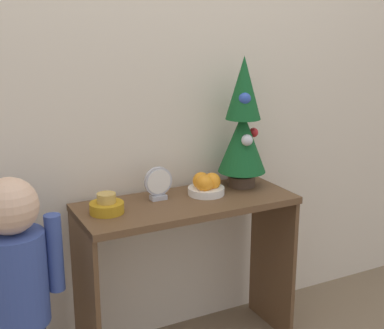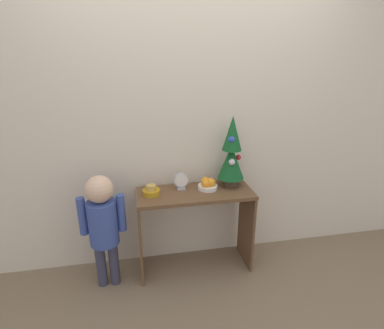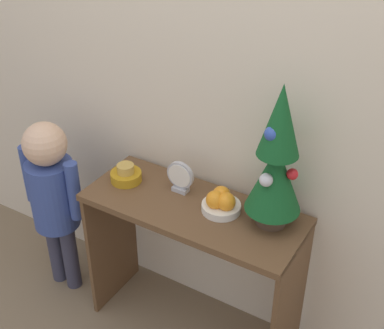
{
  "view_description": "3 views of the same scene",
  "coord_description": "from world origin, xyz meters",
  "px_view_note": "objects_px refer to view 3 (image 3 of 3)",
  "views": [
    {
      "loc": [
        -0.97,
        -1.76,
        1.49
      ],
      "look_at": [
        0.04,
        0.21,
        0.88
      ],
      "focal_mm": 50.0,
      "sensor_mm": 36.0,
      "label": 1
    },
    {
      "loc": [
        -0.44,
        -2.0,
        1.76
      ],
      "look_at": [
        -0.02,
        0.23,
        0.96
      ],
      "focal_mm": 28.0,
      "sensor_mm": 36.0,
      "label": 2
    },
    {
      "loc": [
        0.92,
        -1.35,
        2.07
      ],
      "look_at": [
        -0.01,
        0.21,
        0.93
      ],
      "focal_mm": 50.0,
      "sensor_mm": 36.0,
      "label": 3
    }
  ],
  "objects_px": {
    "singing_bowl": "(126,175)",
    "child_figure": "(52,190)",
    "desk_clock": "(180,177)",
    "mini_tree": "(277,161)",
    "fruit_bowl": "(221,202)"
  },
  "relations": [
    {
      "from": "fruit_bowl",
      "to": "desk_clock",
      "type": "height_order",
      "value": "desk_clock"
    },
    {
      "from": "fruit_bowl",
      "to": "desk_clock",
      "type": "xyz_separation_m",
      "value": [
        -0.22,
        0.03,
        0.03
      ]
    },
    {
      "from": "singing_bowl",
      "to": "child_figure",
      "type": "bearing_deg",
      "value": -166.08
    },
    {
      "from": "mini_tree",
      "to": "singing_bowl",
      "type": "height_order",
      "value": "mini_tree"
    },
    {
      "from": "mini_tree",
      "to": "child_figure",
      "type": "bearing_deg",
      "value": -171.68
    },
    {
      "from": "mini_tree",
      "to": "fruit_bowl",
      "type": "bearing_deg",
      "value": -170.32
    },
    {
      "from": "singing_bowl",
      "to": "child_figure",
      "type": "relative_size",
      "value": 0.15
    },
    {
      "from": "child_figure",
      "to": "mini_tree",
      "type": "bearing_deg",
      "value": 8.32
    },
    {
      "from": "fruit_bowl",
      "to": "child_figure",
      "type": "bearing_deg",
      "value": -172.01
    },
    {
      "from": "fruit_bowl",
      "to": "singing_bowl",
      "type": "distance_m",
      "value": 0.47
    },
    {
      "from": "desk_clock",
      "to": "child_figure",
      "type": "relative_size",
      "value": 0.15
    },
    {
      "from": "desk_clock",
      "to": "child_figure",
      "type": "distance_m",
      "value": 0.68
    },
    {
      "from": "mini_tree",
      "to": "fruit_bowl",
      "type": "xyz_separation_m",
      "value": [
        -0.21,
        -0.04,
        -0.25
      ]
    },
    {
      "from": "mini_tree",
      "to": "desk_clock",
      "type": "distance_m",
      "value": 0.48
    },
    {
      "from": "mini_tree",
      "to": "fruit_bowl",
      "type": "relative_size",
      "value": 3.69
    }
  ]
}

